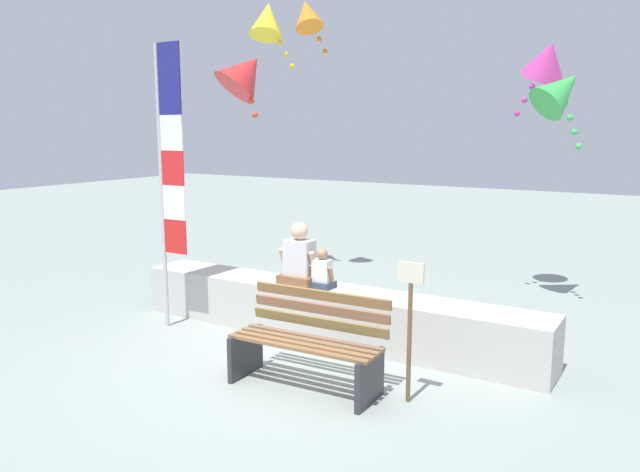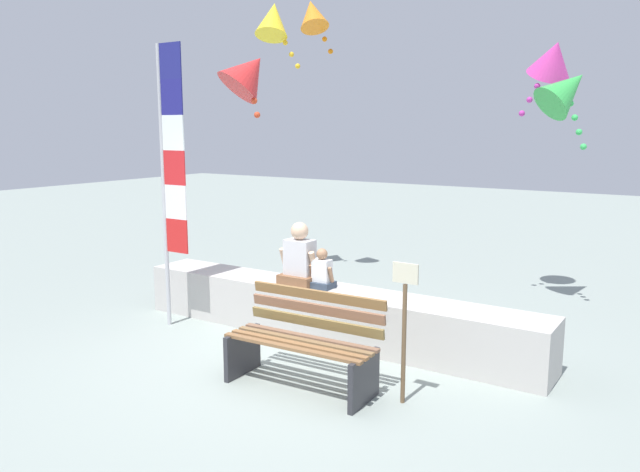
# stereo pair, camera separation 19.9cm
# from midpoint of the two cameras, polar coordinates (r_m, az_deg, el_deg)

# --- Properties ---
(ground_plane) EXTENTS (40.00, 40.00, 0.00)m
(ground_plane) POSITION_cam_midpoint_polar(r_m,az_deg,el_deg) (6.68, -4.28, -11.47)
(ground_plane) COLOR gray
(seawall_ledge) EXTENTS (5.11, 0.62, 0.60)m
(seawall_ledge) POSITION_cam_midpoint_polar(r_m,az_deg,el_deg) (7.32, -0.04, -7.04)
(seawall_ledge) COLOR beige
(seawall_ledge) RESTS_ON ground
(park_bench) EXTENTS (1.49, 0.66, 0.88)m
(park_bench) POSITION_cam_midpoint_polar(r_m,az_deg,el_deg) (5.98, -2.03, -9.87)
(park_bench) COLOR brown
(park_bench) RESTS_ON ground
(person_adult) EXTENTS (0.48, 0.36, 0.74)m
(person_adult) POSITION_cam_midpoint_polar(r_m,az_deg,el_deg) (7.34, -2.67, -2.24)
(person_adult) COLOR brown
(person_adult) RESTS_ON seawall_ledge
(person_child) EXTENTS (0.30, 0.22, 0.46)m
(person_child) POSITION_cam_midpoint_polar(r_m,az_deg,el_deg) (7.20, -0.60, -3.35)
(person_child) COLOR #2F3B4C
(person_child) RESTS_ON seawall_ledge
(flag_banner) EXTENTS (0.39, 0.05, 3.39)m
(flag_banner) POSITION_cam_midpoint_polar(r_m,az_deg,el_deg) (7.63, -14.46, 6.21)
(flag_banner) COLOR #B7B7BC
(flag_banner) RESTS_ON ground
(kite_orange) EXTENTS (0.74, 0.71, 0.88)m
(kite_orange) POSITION_cam_midpoint_polar(r_m,az_deg,el_deg) (10.12, -1.76, 19.60)
(kite_orange) COLOR orange
(kite_yellow) EXTENTS (0.77, 0.81, 1.11)m
(kite_yellow) POSITION_cam_midpoint_polar(r_m,az_deg,el_deg) (10.32, -5.42, 19.11)
(kite_yellow) COLOR yellow
(kite_magenta) EXTENTS (0.92, 0.93, 1.10)m
(kite_magenta) POSITION_cam_midpoint_polar(r_m,az_deg,el_deg) (9.22, 19.44, 14.95)
(kite_magenta) COLOR #DB3D9E
(kite_green) EXTENTS (0.94, 0.96, 1.16)m
(kite_green) POSITION_cam_midpoint_polar(r_m,az_deg,el_deg) (8.86, 20.58, 12.37)
(kite_green) COLOR green
(kite_red) EXTENTS (0.96, 1.02, 0.98)m
(kite_red) POSITION_cam_midpoint_polar(r_m,az_deg,el_deg) (8.40, -7.51, 14.55)
(kite_red) COLOR red
(sign_post) EXTENTS (0.24, 0.04, 1.28)m
(sign_post) POSITION_cam_midpoint_polar(r_m,az_deg,el_deg) (5.57, 7.19, -7.66)
(sign_post) COLOR brown
(sign_post) RESTS_ON ground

